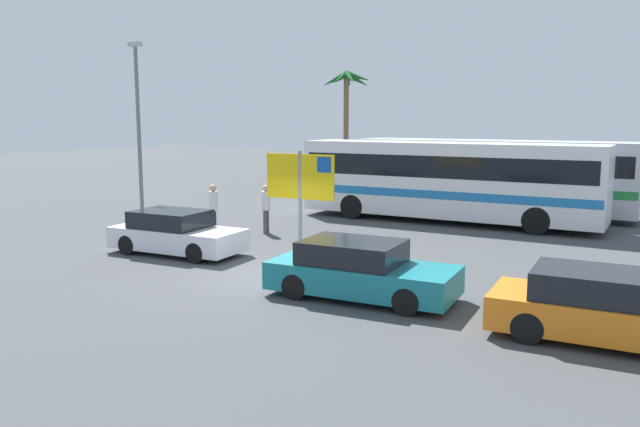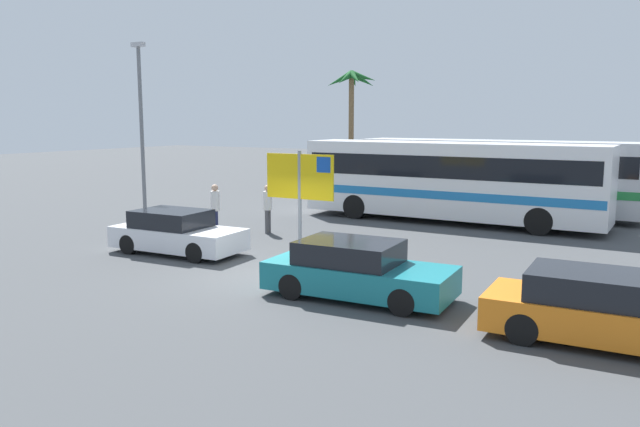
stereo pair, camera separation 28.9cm
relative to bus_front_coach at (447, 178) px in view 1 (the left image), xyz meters
name	(u,v)px [view 1 (the left image)]	position (x,y,z in m)	size (l,w,h in m)	color
ground	(272,276)	(-1.16, -10.70, -1.78)	(120.00, 120.00, 0.00)	#424447
bus_front_coach	(447,178)	(0.00, 0.00, 0.00)	(11.83, 2.43, 3.17)	white
bus_rear_coach	(491,173)	(0.86, 3.26, 0.00)	(11.83, 2.43, 3.17)	silver
ferry_sign	(301,181)	(-1.48, -8.68, 0.54)	(2.20, 0.13, 3.20)	gray
car_white	(176,233)	(-5.29, -9.84, -1.15)	(4.23, 1.97, 1.32)	silver
car_orange	(605,308)	(6.90, -11.67, -1.15)	(4.27, 1.92, 1.32)	orange
car_teal	(360,271)	(1.70, -11.33, -1.15)	(4.40, 2.04, 1.32)	#19757F
pedestrian_near_sign	(213,205)	(-6.20, -6.92, -0.70)	(0.32, 0.32, 1.82)	#1E2347
pedestrian_by_bus	(266,205)	(-4.84, -5.64, -0.75)	(0.32, 0.32, 1.75)	#4C4C51
lamp_post_left_side	(139,128)	(-9.53, -7.05, 1.97)	(0.56, 0.20, 6.85)	slate
palm_tree_seaside	(346,92)	(-9.69, 9.95, 3.93)	(3.22, 3.12, 6.97)	brown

